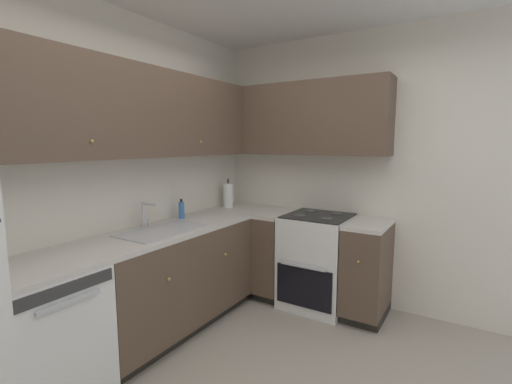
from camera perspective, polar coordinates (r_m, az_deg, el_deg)
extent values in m
cube|color=silver|center=(3.01, -24.16, 1.86)|extent=(3.76, 0.05, 2.67)
cube|color=silver|center=(3.66, 17.07, 3.13)|extent=(0.05, 3.18, 2.67)
cube|color=white|center=(2.67, -30.83, -19.45)|extent=(0.60, 0.60, 0.87)
cube|color=#333333|center=(2.27, -27.87, -13.51)|extent=(0.55, 0.01, 0.07)
cube|color=silver|center=(2.29, -27.57, -15.24)|extent=(0.36, 0.02, 0.02)
cube|color=brown|center=(3.24, -13.20, -12.85)|extent=(1.56, 0.60, 0.78)
cube|color=black|center=(3.43, -13.34, -19.53)|extent=(1.56, 0.54, 0.09)
sphere|color=tan|center=(2.75, -13.74, -13.38)|extent=(0.02, 0.02, 0.02)
sphere|color=tan|center=(3.24, -4.94, -9.91)|extent=(0.02, 0.02, 0.02)
cube|color=beige|center=(3.12, -13.46, -5.85)|extent=(2.77, 0.60, 0.03)
cube|color=brown|center=(3.82, 3.28, -9.44)|extent=(0.60, 0.27, 0.78)
cube|color=black|center=(3.99, 3.45, -15.29)|extent=(0.54, 0.27, 0.09)
cube|color=brown|center=(3.49, 17.32, -11.45)|extent=(0.60, 0.34, 0.78)
cube|color=black|center=(3.68, 17.16, -17.71)|extent=(0.54, 0.34, 0.09)
sphere|color=tan|center=(3.16, 15.99, -10.67)|extent=(0.02, 0.02, 0.02)
cube|color=beige|center=(3.72, 3.33, -3.45)|extent=(0.60, 0.27, 0.03)
cube|color=beige|center=(3.38, 17.60, -4.93)|extent=(0.60, 0.34, 0.03)
cube|color=white|center=(3.66, 9.79, -10.76)|extent=(0.64, 0.62, 0.90)
cube|color=black|center=(3.44, 7.62, -14.87)|extent=(0.02, 0.55, 0.38)
cube|color=silver|center=(3.34, 7.52, -11.68)|extent=(0.02, 0.43, 0.02)
cube|color=black|center=(3.54, 9.96, -3.73)|extent=(0.59, 0.60, 0.01)
cube|color=white|center=(3.81, 11.69, -1.91)|extent=(0.03, 0.60, 0.15)
cylinder|color=#4C4C4C|center=(3.36, 11.23, -4.20)|extent=(0.11, 0.11, 0.01)
cylinder|color=#4C4C4C|center=(3.47, 7.00, -3.75)|extent=(0.11, 0.11, 0.01)
cylinder|color=#4C4C4C|center=(3.63, 12.80, -3.38)|extent=(0.11, 0.11, 0.01)
cylinder|color=#4C4C4C|center=(3.72, 8.82, -3.00)|extent=(0.11, 0.11, 0.01)
cube|color=brown|center=(3.04, -18.14, 11.92)|extent=(2.45, 0.32, 0.71)
sphere|color=tan|center=(2.57, -24.70, 7.38)|extent=(0.02, 0.02, 0.02)
sphere|color=tan|center=(3.29, -8.79, 7.92)|extent=(0.02, 0.02, 0.02)
cube|color=brown|center=(3.70, 6.82, 11.43)|extent=(0.32, 1.80, 0.71)
cube|color=#B7B7BC|center=(3.02, -14.58, -5.92)|extent=(0.71, 0.40, 0.01)
cube|color=gray|center=(3.03, -14.55, -6.83)|extent=(0.66, 0.36, 0.09)
cube|color=#99999E|center=(3.02, -14.56, -6.58)|extent=(0.02, 0.35, 0.06)
cylinder|color=silver|center=(3.16, -17.54, -3.49)|extent=(0.02, 0.02, 0.22)
cylinder|color=silver|center=(3.09, -16.70, -1.87)|extent=(0.02, 0.15, 0.02)
cylinder|color=silver|center=(3.21, -16.81, -4.71)|extent=(0.02, 0.02, 0.06)
cylinder|color=#3F72BF|center=(3.45, -11.81, -2.87)|extent=(0.05, 0.05, 0.16)
cylinder|color=#262626|center=(3.43, -11.86, -1.33)|extent=(0.02, 0.02, 0.03)
cylinder|color=white|center=(3.97, -4.45, -0.52)|extent=(0.11, 0.11, 0.27)
cylinder|color=#3F3F3F|center=(3.97, -4.45, -0.23)|extent=(0.02, 0.02, 0.33)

